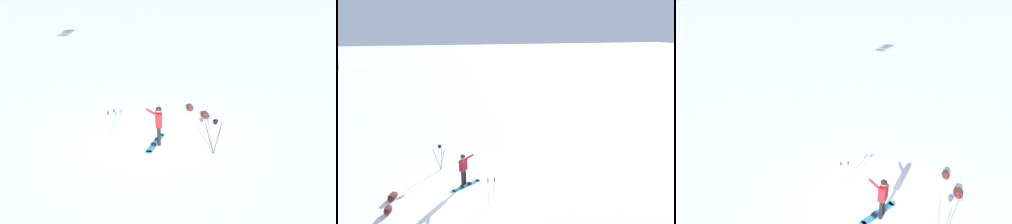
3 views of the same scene
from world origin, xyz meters
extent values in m
plane|color=white|center=(0.00, 0.00, 0.00)|extent=(300.00, 300.00, 0.00)
cylinder|color=black|center=(0.74, -0.36, 0.40)|extent=(0.14, 0.14, 0.80)
cylinder|color=black|center=(0.57, -0.22, 0.40)|extent=(0.14, 0.14, 0.80)
cube|color=maroon|center=(0.65, -0.29, 1.09)|extent=(0.47, 0.45, 0.57)
sphere|color=tan|center=(0.65, -0.29, 1.51)|extent=(0.22, 0.22, 0.22)
sphere|color=black|center=(0.65, -0.29, 1.54)|extent=(0.23, 0.23, 0.23)
cylinder|color=maroon|center=(0.64, -0.59, 1.48)|extent=(0.40, 0.46, 0.40)
cylinder|color=maroon|center=(0.51, -0.14, 1.09)|extent=(0.09, 0.09, 0.57)
cube|color=teal|center=(0.51, -0.36, 0.01)|extent=(0.97, 1.50, 0.02)
cylinder|color=teal|center=(0.88, -1.05, 0.01)|extent=(0.27, 0.27, 0.02)
cylinder|color=teal|center=(0.15, 0.33, 0.01)|extent=(0.27, 0.27, 0.02)
cube|color=black|center=(0.62, -0.55, 0.06)|extent=(0.24, 0.22, 0.08)
cube|color=black|center=(0.41, -0.17, 0.06)|extent=(0.24, 0.22, 0.08)
ellipsoid|color=#4C1E19|center=(0.27, 3.05, 0.14)|extent=(0.74, 0.61, 0.28)
cube|color=brown|center=(0.27, 3.05, 0.24)|extent=(0.44, 0.37, 0.08)
cylinder|color=#262628|center=(2.72, 0.89, 0.65)|extent=(0.06, 0.39, 1.30)
cylinder|color=#262628|center=(2.56, 0.59, 0.65)|extent=(0.32, 0.27, 1.30)
cylinder|color=#262628|center=(2.87, 0.64, 0.65)|extent=(0.38, 0.16, 1.30)
cube|color=black|center=(2.70, 0.71, 1.33)|extent=(0.10, 0.10, 0.06)
cube|color=black|center=(2.70, 0.71, 1.41)|extent=(0.12, 0.16, 0.10)
ellipsoid|color=#4C1E19|center=(-0.84, 3.16, 0.17)|extent=(0.58, 0.46, 0.33)
cube|color=brown|center=(-0.84, 3.16, 0.28)|extent=(0.35, 0.28, 0.08)
cylinder|color=gray|center=(-1.25, -1.40, 0.59)|extent=(0.22, 0.03, 1.18)
cylinder|color=black|center=(-1.25, -1.40, 1.12)|extent=(0.05, 0.05, 0.14)
cylinder|color=gray|center=(-1.26, -1.10, 0.59)|extent=(0.22, 0.03, 1.18)
cylinder|color=black|center=(-1.26, -1.10, 1.12)|extent=(0.05, 0.05, 0.14)
camera|label=1|loc=(9.22, -7.89, 6.44)|focal=34.02mm
camera|label=2|loc=(-12.60, 1.40, 7.50)|focal=31.24mm
camera|label=3|loc=(7.62, -3.16, 7.73)|focal=29.28mm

